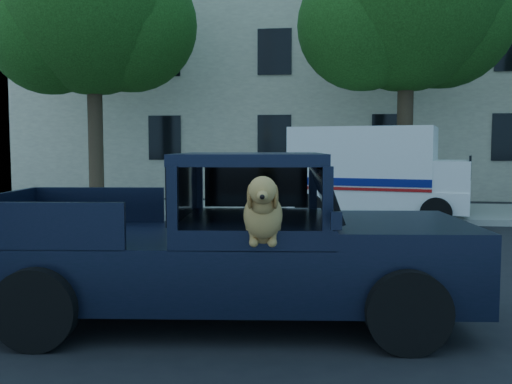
% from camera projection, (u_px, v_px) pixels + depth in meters
% --- Properties ---
extents(ground, '(120.00, 120.00, 0.00)m').
position_uv_depth(ground, '(98.00, 297.00, 7.16)').
color(ground, black).
rests_on(ground, ground).
extents(far_sidewalk, '(60.00, 4.00, 0.15)m').
position_uv_depth(far_sidewalk, '(226.00, 210.00, 16.26)').
color(far_sidewalk, gray).
rests_on(far_sidewalk, ground).
extents(lane_stripes, '(21.60, 0.14, 0.01)m').
position_uv_depth(lane_stripes, '(279.00, 251.00, 10.28)').
color(lane_stripes, silver).
rests_on(lane_stripes, ground).
extents(street_tree_left, '(6.00, 5.20, 8.60)m').
position_uv_depth(street_tree_left, '(94.00, 16.00, 16.71)').
color(street_tree_left, '#332619').
rests_on(street_tree_left, ground).
extents(street_tree_mid, '(6.00, 5.20, 8.60)m').
position_uv_depth(street_tree_mid, '(408.00, 7.00, 15.61)').
color(street_tree_mid, '#332619').
rests_on(street_tree_mid, ground).
extents(building_main, '(26.00, 6.00, 9.00)m').
position_uv_depth(building_main, '(331.00, 81.00, 22.76)').
color(building_main, beige).
rests_on(building_main, ground).
extents(pickup_truck, '(5.23, 2.75, 1.81)m').
position_uv_depth(pickup_truck, '(221.00, 264.00, 6.16)').
color(pickup_truck, black).
rests_on(pickup_truck, ground).
extents(mail_truck, '(4.68, 3.06, 2.37)m').
position_uv_depth(mail_truck, '(375.00, 180.00, 14.47)').
color(mail_truck, silver).
rests_on(mail_truck, ground).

